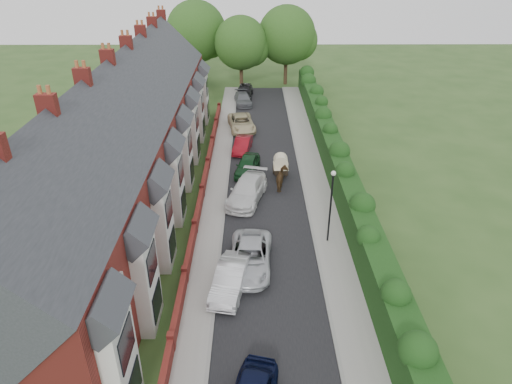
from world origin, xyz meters
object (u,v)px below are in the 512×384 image
lamppost (331,198)px  horse_cart (281,164)px  car_silver_b (250,257)px  car_red (243,145)px  car_green (247,165)px  car_silver_a (230,279)px  car_grey (243,99)px  horse (282,179)px  car_beige (241,123)px  car_black (245,91)px  car_white (247,190)px

lamppost → horse_cart: bearing=105.1°
car_silver_b → car_red: (-0.80, 17.41, -0.10)m
lamppost → horse_cart: lamppost is taller
lamppost → car_green: (-5.33, 10.18, -2.58)m
car_silver_a → car_silver_b: size_ratio=0.84×
car_grey → horse: (3.50, -21.67, 0.20)m
car_silver_b → car_beige: (-1.01, 23.01, -0.00)m
car_silver_a → horse_cart: bearing=86.6°
lamppost → car_black: bearing=100.5°
car_green → horse_cart: bearing=-2.7°
car_grey → car_red: bearing=-97.1°
car_white → car_green: 4.58m
lamppost → car_silver_a: 8.08m
car_silver_b → car_white: size_ratio=0.97×
car_black → horse_cart: size_ratio=1.72×
lamppost → car_beige: lamppost is taller
car_beige → car_grey: 8.59m
car_beige → car_black: size_ratio=1.13×
car_green → horse_cart: 2.87m
car_white → car_black: car_black is taller
car_white → horse_cart: horse_cart is taller
car_silver_a → car_black: 36.54m
car_silver_a → horse: bearing=84.1°
car_beige → car_grey: (-0.01, 8.59, -0.09)m
car_green → car_grey: 18.84m
car_black → horse_cart: 22.67m
car_silver_b → car_black: (-0.87, 34.54, 0.06)m
car_silver_a → car_beige: same height
lamppost → car_white: bearing=133.5°
car_silver_b → car_grey: size_ratio=1.19×
horse → car_silver_a: bearing=78.2°
car_silver_b → car_grey: car_silver_b is taller
car_white → lamppost: bearing=-31.7°
car_red → car_grey: bearing=99.6°
lamppost → car_beige: bearing=106.5°
car_red → car_white: bearing=-78.1°
car_red → car_beige: 5.61m
car_silver_b → horse_cart: (2.47, 12.12, 0.39)m
car_red → car_black: bearing=98.9°
lamppost → car_red: lamppost is taller
car_silver_a → car_grey: car_silver_a is taller
car_red → car_silver_b: bearing=-78.7°
car_green → car_white: bearing=-79.1°
lamppost → car_red: bearing=111.5°
car_green → car_black: bearing=102.2°
car_grey → car_black: (0.16, 2.94, 0.15)m
car_grey → car_black: car_black is taller
lamppost → car_silver_a: (-6.13, -4.60, -2.55)m
car_red → horse: horse is taller
car_red → horse: size_ratio=1.92×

